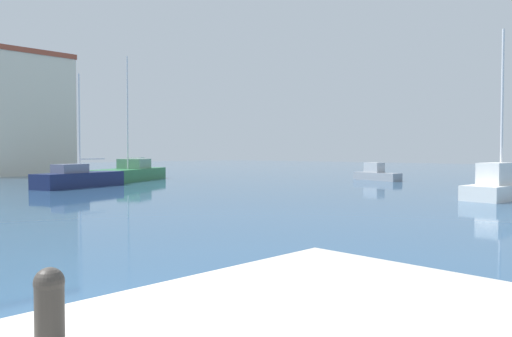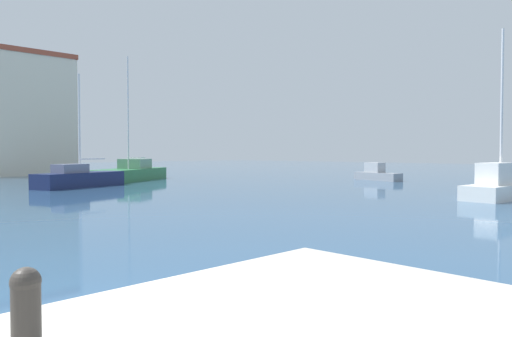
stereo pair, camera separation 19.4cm
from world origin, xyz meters
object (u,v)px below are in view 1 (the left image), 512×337
at_px(sailboat_navy_distant_east, 79,178).
at_px(sailboat_green_inner_mooring, 129,173).
at_px(sailboat_white_far_left, 500,186).
at_px(motorboat_grey_near_pier, 376,174).
at_px(mooring_bollard, 49,306).

height_order(sailboat_navy_distant_east, sailboat_green_inner_mooring, sailboat_green_inner_mooring).
xyz_separation_m(sailboat_white_far_left, motorboat_grey_near_pier, (9.89, 12.85, -0.12)).
bearing_deg(sailboat_navy_distant_east, sailboat_white_far_left, -63.78).
xyz_separation_m(mooring_bollard, sailboat_navy_distant_east, (12.94, 27.40, -0.60)).
relative_size(sailboat_white_far_left, sailboat_green_inner_mooring, 0.83).
xyz_separation_m(sailboat_navy_distant_east, motorboat_grey_near_pier, (21.01, -9.73, -0.08)).
relative_size(sailboat_green_inner_mooring, motorboat_grey_near_pier, 2.27).
height_order(mooring_bollard, sailboat_white_far_left, sailboat_white_far_left).
height_order(mooring_bollard, motorboat_grey_near_pier, mooring_bollard).
relative_size(sailboat_navy_distant_east, motorboat_grey_near_pier, 1.68).
height_order(sailboat_green_inner_mooring, motorboat_grey_near_pier, sailboat_green_inner_mooring).
distance_m(sailboat_green_inner_mooring, motorboat_grey_near_pier, 20.44).
bearing_deg(sailboat_green_inner_mooring, sailboat_navy_distant_east, -144.63).
xyz_separation_m(mooring_bollard, sailboat_white_far_left, (24.06, 4.82, -0.56)).
distance_m(mooring_bollard, sailboat_green_inner_mooring, 37.30).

